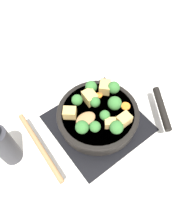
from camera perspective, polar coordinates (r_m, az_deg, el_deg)
The scene contains 21 objects.
ground_plane at distance 0.79m, azimuth -0.00°, elevation -2.96°, with size 2.40×2.40×0.00m, color white.
front_burner_grate at distance 0.78m, azimuth -0.00°, elevation -2.53°, with size 0.31×0.31×0.03m.
skillet_pan at distance 0.75m, azimuth 0.24°, elevation -0.88°, with size 0.33×0.38×0.05m.
wooden_spoon at distance 0.69m, azimuth -10.12°, elevation -5.81°, with size 0.26×0.21×0.02m.
tofu_cube_center_large at distance 0.74m, azimuth -2.14°, elevation 3.90°, with size 0.05×0.04×0.04m, color tan.
tofu_cube_near_handle at distance 0.71m, azimuth -7.38°, elevation -0.22°, with size 0.04×0.03×0.03m, color tan.
tofu_cube_east_chunk at distance 0.70m, azimuth 6.85°, elevation -1.96°, with size 0.04×0.03×0.03m, color tan.
tofu_cube_west_chunk at distance 0.77m, azimuth 1.83°, elevation 6.52°, with size 0.05×0.04×0.04m, color tan.
tofu_cube_back_piece at distance 0.69m, azimuth 3.02°, elevation -3.05°, with size 0.04×0.03×0.03m, color tan.
broccoli_floret_near_spoon at distance 0.67m, azimuth 5.14°, elevation -3.82°, with size 0.04×0.04×0.05m.
broccoli_floret_center_top at distance 0.69m, azimuth 1.62°, elevation -1.01°, with size 0.03×0.03×0.04m.
broccoli_floret_east_rim at distance 0.75m, azimuth 4.11°, elevation 6.36°, with size 0.04×0.04×0.05m.
broccoli_floret_west_rim at distance 0.71m, azimuth 4.38°, elevation 2.27°, with size 0.05×0.05×0.05m.
broccoli_floret_north_edge at distance 0.67m, azimuth -4.19°, elevation -3.98°, with size 0.04×0.04×0.05m.
broccoli_floret_south_cluster at distance 0.73m, azimuth -5.48°, elevation 3.12°, with size 0.04×0.04×0.04m.
broccoli_floret_mid_floret at distance 0.72m, azimuth -0.79°, elevation 2.62°, with size 0.03×0.03×0.04m.
broccoli_floret_small_inner at distance 0.76m, azimuth -1.81°, elevation 6.57°, with size 0.04×0.04×0.05m.
broccoli_floret_tall_stem at distance 0.67m, azimuth -0.80°, elevation -3.87°, with size 0.04×0.04×0.04m.
carrot_slice_orange_thin at distance 0.76m, azimuth 0.26°, elevation 4.37°, with size 0.02×0.02×0.01m, color orange.
carrot_slice_near_center at distance 0.74m, azimuth 7.22°, elevation 1.51°, with size 0.03×0.03×0.01m, color orange.
pepper_mill at distance 0.71m, azimuth -23.43°, elevation -7.91°, with size 0.06×0.06×0.20m.
Camera 1 is at (0.31, -0.24, 0.69)m, focal length 35.00 mm.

